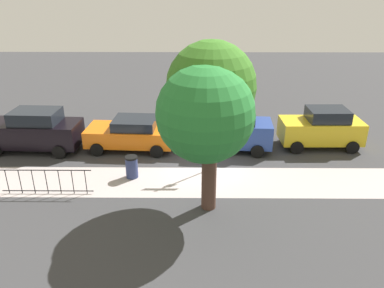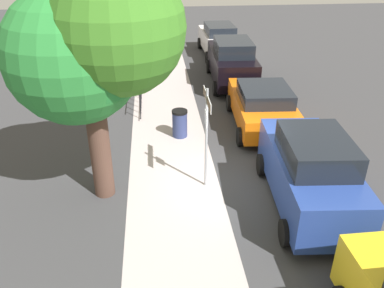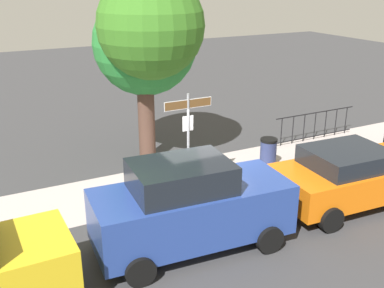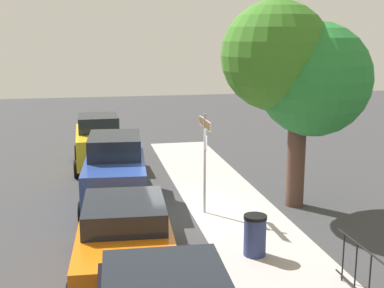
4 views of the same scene
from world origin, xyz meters
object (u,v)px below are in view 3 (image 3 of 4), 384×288
object	(u,v)px
street_sign	(188,125)
car_orange	(351,175)
trash_bin	(268,153)
shade_tree	(146,39)
car_blue	(190,206)

from	to	relation	value
street_sign	car_orange	bearing A→B (deg)	-35.26
street_sign	trash_bin	bearing A→B (deg)	9.06
shade_tree	car_orange	xyz separation A→B (m)	(3.64, -5.30, -3.19)
shade_tree	trash_bin	distance (m)	5.26
street_sign	car_orange	size ratio (longest dim) A/B	0.66
shade_tree	car_orange	size ratio (longest dim) A/B	1.38
street_sign	car_blue	xyz separation A→B (m)	(-1.20, -2.49, -1.00)
street_sign	trash_bin	world-z (taller)	street_sign
car_blue	trash_bin	distance (m)	5.29
street_sign	trash_bin	distance (m)	3.53
car_blue	car_orange	bearing A→B (deg)	3.52
street_sign	car_orange	xyz separation A→B (m)	(3.60, -2.54, -1.22)
shade_tree	car_blue	size ratio (longest dim) A/B	1.34
street_sign	car_blue	size ratio (longest dim) A/B	0.64
shade_tree	street_sign	bearing A→B (deg)	-89.01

